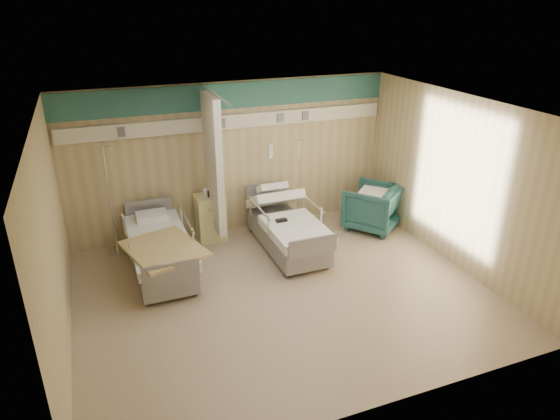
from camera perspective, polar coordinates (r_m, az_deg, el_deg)
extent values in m
cube|color=gray|center=(7.68, 0.29, -9.46)|extent=(6.00, 5.00, 0.00)
cube|color=tan|center=(9.25, -5.41, 5.87)|extent=(6.00, 0.04, 2.80)
cube|color=tan|center=(5.06, 10.94, -10.30)|extent=(6.00, 0.04, 2.80)
cube|color=tan|center=(6.64, -24.59, -3.54)|extent=(0.04, 5.00, 2.80)
cube|color=tan|center=(8.52, 19.46, 3.05)|extent=(0.04, 5.00, 2.80)
cube|color=white|center=(6.60, 0.34, 11.42)|extent=(6.00, 5.00, 0.04)
cube|color=#2C6864|center=(8.96, -5.66, 12.87)|extent=(6.00, 0.04, 0.45)
cube|color=beige|center=(9.02, -5.49, 10.03)|extent=(5.88, 0.08, 0.25)
cylinder|color=silver|center=(7.96, -7.47, 13.00)|extent=(0.03, 1.80, 0.03)
cube|color=silver|center=(8.59, -7.62, 5.16)|extent=(0.12, 0.90, 2.35)
cube|color=#E4DF8E|center=(9.20, -7.95, -0.86)|extent=(0.50, 0.48, 0.85)
imported|color=#1F4E4F|center=(9.70, 10.49, 0.31)|extent=(1.31, 1.32, 0.86)
cube|color=white|center=(9.49, 10.81, 2.80)|extent=(0.85, 0.85, 0.07)
cylinder|color=silver|center=(9.67, 2.00, -2.08)|extent=(0.32, 0.32, 0.03)
cylinder|color=silver|center=(9.33, 2.07, 2.75)|extent=(0.03, 0.03, 1.77)
cylinder|color=silver|center=(9.05, 2.15, 7.99)|extent=(0.21, 0.03, 0.03)
cylinder|color=silver|center=(9.27, -18.03, -4.49)|extent=(0.35, 0.35, 0.03)
cylinder|color=silver|center=(8.88, -18.78, 0.94)|extent=(0.03, 0.03, 1.93)
cylinder|color=silver|center=(8.58, -19.61, 6.89)|extent=(0.23, 0.03, 0.03)
cube|color=black|center=(8.45, 0.16, -1.19)|extent=(0.20, 0.10, 0.04)
cube|color=tan|center=(7.73, -13.12, -4.34)|extent=(1.29, 1.46, 0.04)
cube|color=black|center=(9.05, -7.77, 2.03)|extent=(0.24, 0.19, 0.11)
cylinder|color=white|center=(9.02, -8.49, 2.03)|extent=(0.12, 0.12, 0.14)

